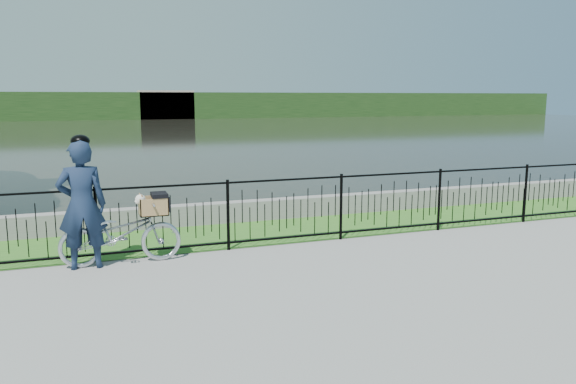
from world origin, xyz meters
name	(u,v)px	position (x,y,z in m)	size (l,w,h in m)	color
ground	(325,272)	(0.00, 0.00, 0.00)	(120.00, 120.00, 0.00)	gray
grass_strip	(268,231)	(0.00, 2.60, 0.00)	(60.00, 2.00, 0.01)	#376E22
water	(131,133)	(0.00, 33.00, 0.00)	(120.00, 120.00, 0.00)	black
quay_wall	(253,210)	(0.00, 3.60, 0.20)	(60.00, 0.30, 0.40)	gray
fence	(287,211)	(0.00, 1.60, 0.58)	(14.00, 0.06, 1.15)	black
far_treeline	(110,106)	(0.00, 60.00, 1.50)	(120.00, 6.00, 3.00)	#23431A
far_building_right	(166,105)	(6.00, 58.50, 1.60)	(6.00, 3.00, 3.20)	#B2A18F
bicycle_rig	(122,233)	(-2.66, 1.40, 0.47)	(1.75, 0.61, 1.05)	silver
cyclist	(82,204)	(-3.19, 1.36, 0.95)	(0.68, 0.45, 1.93)	#16243D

